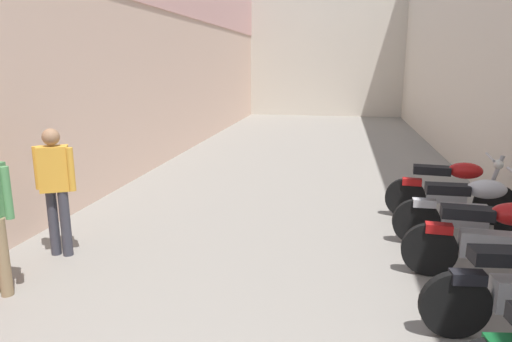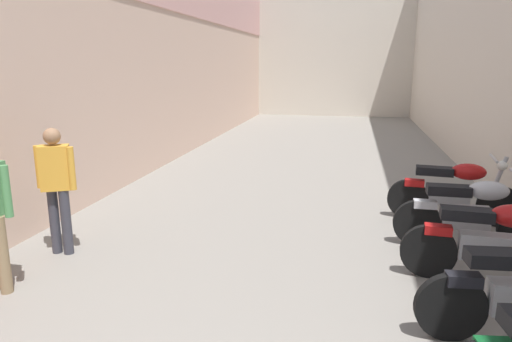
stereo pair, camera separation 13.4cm
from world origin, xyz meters
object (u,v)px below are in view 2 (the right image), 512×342
motorcycle_fifth (494,240)px  motorcycle_sixth (471,211)px  pedestrian_further_down (56,182)px  motorcycle_seventh (454,190)px

motorcycle_fifth → motorcycle_sixth: (0.00, 0.99, 0.00)m
motorcycle_fifth → pedestrian_further_down: bearing=-178.1°
motorcycle_sixth → motorcycle_seventh: bearing=90.0°
motorcycle_fifth → motorcycle_seventh: (-0.00, 2.04, 0.00)m
motorcycle_seventh → pedestrian_further_down: 5.45m
motorcycle_sixth → pedestrian_further_down: (-4.97, -1.15, 0.42)m
motorcycle_sixth → motorcycle_fifth: bearing=-90.0°
motorcycle_seventh → pedestrian_further_down: pedestrian_further_down is taller
pedestrian_further_down → motorcycle_fifth: bearing=1.9°
motorcycle_sixth → motorcycle_seventh: 1.05m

